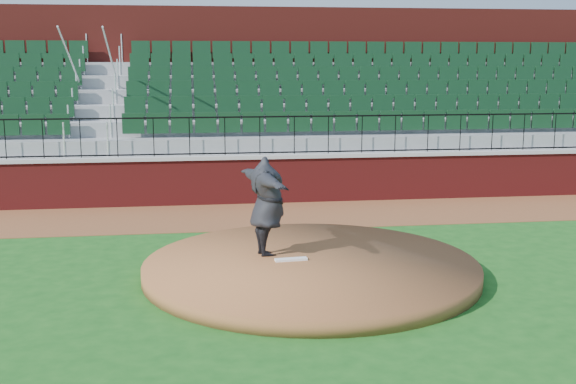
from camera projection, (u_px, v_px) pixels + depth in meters
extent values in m
plane|color=#164E16|center=(300.00, 281.00, 12.35)|extent=(90.00, 90.00, 0.00)
cube|color=brown|center=(267.00, 215.00, 17.61)|extent=(34.00, 3.20, 0.01)
cube|color=maroon|center=(260.00, 181.00, 19.06)|extent=(34.00, 0.35, 1.20)
cube|color=#B7B7B7|center=(260.00, 156.00, 18.94)|extent=(34.00, 0.45, 0.10)
cube|color=maroon|center=(244.00, 91.00, 24.05)|extent=(34.00, 0.50, 5.50)
cylinder|color=brown|center=(311.00, 268.00, 12.70)|extent=(5.95, 5.95, 0.25)
cube|color=white|center=(291.00, 259.00, 12.73)|extent=(0.59, 0.20, 0.04)
imported|color=black|center=(267.00, 206.00, 12.94)|extent=(1.09, 2.32, 1.82)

